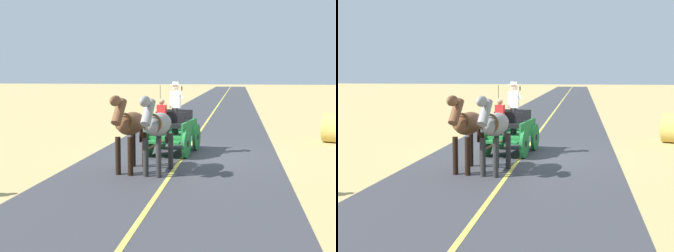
{
  "view_description": "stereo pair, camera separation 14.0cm",
  "coord_description": "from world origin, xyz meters",
  "views": [
    {
      "loc": [
        -1.81,
        14.21,
        2.76
      ],
      "look_at": [
        0.41,
        0.95,
        1.1
      ],
      "focal_mm": 45.14,
      "sensor_mm": 36.0,
      "label": 1
    },
    {
      "loc": [
        -1.95,
        14.18,
        2.76
      ],
      "look_at": [
        0.41,
        0.95,
        1.1
      ],
      "focal_mm": 45.14,
      "sensor_mm": 36.0,
      "label": 2
    }
  ],
  "objects": [
    {
      "name": "road_surface",
      "position": [
        0.0,
        0.0,
        0.0
      ],
      "size": [
        6.31,
        160.0,
        0.01
      ],
      "primitive_type": "cube",
      "color": "#38383D",
      "rests_on": "ground"
    },
    {
      "name": "road_centre_stripe",
      "position": [
        0.0,
        0.0,
        0.01
      ],
      "size": [
        0.12,
        160.0,
        0.0
      ],
      "primitive_type": "cube",
      "color": "#DBCC4C",
      "rests_on": "road_surface"
    },
    {
      "name": "horse_off_side",
      "position": [
        1.19,
        2.8,
        1.32
      ],
      "size": [
        0.77,
        2.15,
        2.21
      ],
      "color": "brown",
      "rests_on": "ground"
    },
    {
      "name": "horse_near_side",
      "position": [
        0.39,
        2.89,
        1.32
      ],
      "size": [
        0.77,
        2.15,
        2.21
      ],
      "color": "gray",
      "rests_on": "ground"
    },
    {
      "name": "horse_drawn_carriage",
      "position": [
        0.42,
        -0.16,
        0.82
      ],
      "size": [
        1.69,
        4.51,
        2.5
      ],
      "color": "#1E7233",
      "rests_on": "ground"
    },
    {
      "name": "ground_plane",
      "position": [
        0.0,
        0.0,
        0.0
      ],
      "size": [
        200.0,
        200.0,
        0.0
      ],
      "primitive_type": "plane",
      "color": "tan"
    }
  ]
}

